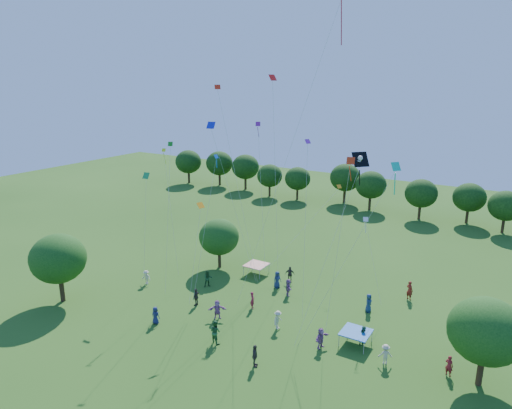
# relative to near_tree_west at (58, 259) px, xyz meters

# --- Properties ---
(near_tree_west) EXTENTS (5.08, 5.08, 6.58)m
(near_tree_west) POSITION_rel_near_tree_west_xyz_m (0.00, 0.00, 0.00)
(near_tree_west) COLOR #422B19
(near_tree_west) RESTS_ON ground
(near_tree_north) EXTENTS (4.41, 4.41, 5.56)m
(near_tree_north) POSITION_rel_near_tree_west_xyz_m (7.92, 14.28, -0.72)
(near_tree_north) COLOR #422B19
(near_tree_north) RESTS_ON ground
(near_tree_east) EXTENTS (4.95, 4.95, 6.36)m
(near_tree_east) POSITION_rel_near_tree_west_xyz_m (35.01, 7.02, -0.17)
(near_tree_east) COLOR #422B19
(near_tree_east) RESTS_ON ground
(treeline) EXTENTS (88.01, 8.77, 6.77)m
(treeline) POSITION_rel_near_tree_west_xyz_m (16.77, 46.17, -0.20)
(treeline) COLOR #422B19
(treeline) RESTS_ON ground
(tent_red_stripe) EXTENTS (2.20, 2.20, 1.10)m
(tent_red_stripe) POSITION_rel_near_tree_west_xyz_m (12.37, 14.85, -3.25)
(tent_red_stripe) COLOR red
(tent_red_stripe) RESTS_ON ground
(tent_blue) EXTENTS (2.20, 2.20, 1.10)m
(tent_blue) POSITION_rel_near_tree_west_xyz_m (26.10, 7.39, -3.25)
(tent_blue) COLOR #1A58AB
(tent_blue) RESTS_ON ground
(crowd_person_0) EXTENTS (0.80, 0.49, 1.55)m
(crowd_person_0) POSITION_rel_near_tree_west_xyz_m (10.41, 1.50, -3.51)
(crowd_person_0) COLOR #1B2250
(crowd_person_0) RESTS_ON ground
(crowd_person_1) EXTENTS (0.67, 0.53, 1.56)m
(crowd_person_1) POSITION_rel_near_tree_west_xyz_m (33.06, 7.01, -3.51)
(crowd_person_1) COLOR maroon
(crowd_person_1) RESTS_ON ground
(crowd_person_2) EXTENTS (1.04, 0.69, 1.94)m
(crowd_person_2) POSITION_rel_near_tree_west_xyz_m (16.53, 1.80, -3.32)
(crowd_person_2) COLOR #29602E
(crowd_person_2) RESTS_ON ground
(crowd_person_3) EXTENTS (0.51, 1.08, 1.63)m
(crowd_person_3) POSITION_rel_near_tree_west_xyz_m (19.74, 6.23, -3.47)
(crowd_person_3) COLOR beige
(crowd_person_3) RESTS_ON ground
(crowd_person_4) EXTENTS (1.10, 0.81, 1.71)m
(crowd_person_4) POSITION_rel_near_tree_west_xyz_m (16.37, 14.91, -3.43)
(crowd_person_4) COLOR #3E3631
(crowd_person_4) RESTS_ON ground
(crowd_person_5) EXTENTS (0.92, 1.66, 1.69)m
(crowd_person_5) POSITION_rel_near_tree_west_xyz_m (23.95, 5.50, -3.44)
(crowd_person_5) COLOR #975895
(crowd_person_5) RESTS_ON ground
(crowd_person_6) EXTENTS (0.81, 0.98, 1.74)m
(crowd_person_6) POSITION_rel_near_tree_west_xyz_m (15.92, 13.05, -3.41)
(crowd_person_6) COLOR navy
(crowd_person_6) RESTS_ON ground
(crowd_person_7) EXTENTS (0.82, 0.71, 1.87)m
(crowd_person_7) POSITION_rel_near_tree_west_xyz_m (27.85, 17.38, -3.35)
(crowd_person_7) COLOR maroon
(crowd_person_7) RESTS_ON ground
(crowd_person_8) EXTENTS (0.67, 0.88, 1.58)m
(crowd_person_8) POSITION_rel_near_tree_west_xyz_m (26.66, 7.71, -3.50)
(crowd_person_8) COLOR #285D39
(crowd_person_8) RESTS_ON ground
(crowd_person_9) EXTENTS (1.13, 0.90, 1.58)m
(crowd_person_9) POSITION_rel_near_tree_west_xyz_m (28.84, 6.01, -3.49)
(crowd_person_9) COLOR beige
(crowd_person_9) RESTS_ON ground
(crowd_person_10) EXTENTS (0.50, 1.00, 1.66)m
(crowd_person_10) POSITION_rel_near_tree_west_xyz_m (11.30, 5.92, -3.46)
(crowd_person_10) COLOR #39332E
(crowd_person_10) RESTS_ON ground
(crowd_person_11) EXTENTS (1.61, 1.43, 1.71)m
(crowd_person_11) POSITION_rel_near_tree_west_xyz_m (14.39, 4.99, -3.43)
(crowd_person_11) COLOR #995994
(crowd_person_11) RESTS_ON ground
(crowd_person_12) EXTENTS (0.49, 0.86, 1.71)m
(crowd_person_12) POSITION_rel_near_tree_west_xyz_m (25.30, 13.03, -3.43)
(crowd_person_12) COLOR navy
(crowd_person_12) RESTS_ON ground
(crowd_person_13) EXTENTS (0.69, 0.72, 1.63)m
(crowd_person_13) POSITION_rel_near_tree_west_xyz_m (16.06, 8.12, -3.47)
(crowd_person_13) COLOR maroon
(crowd_person_13) RESTS_ON ground
(crowd_person_14) EXTENTS (0.95, 0.97, 1.78)m
(crowd_person_14) POSITION_rel_near_tree_west_xyz_m (9.83, 9.64, -3.40)
(crowd_person_14) COLOR #235125
(crowd_person_14) RESTS_ON ground
(crowd_person_15) EXTENTS (1.03, 0.55, 1.50)m
(crowd_person_15) POSITION_rel_near_tree_west_xyz_m (4.12, 6.80, -3.53)
(crowd_person_15) COLOR beige
(crowd_person_15) RESTS_ON ground
(crowd_person_16) EXTENTS (0.84, 1.11, 1.73)m
(crowd_person_16) POSITION_rel_near_tree_west_xyz_m (20.83, 0.77, -3.42)
(crowd_person_16) COLOR #453B37
(crowd_person_16) RESTS_ON ground
(crowd_person_17) EXTENTS (1.33, 1.59, 1.66)m
(crowd_person_17) POSITION_rel_near_tree_west_xyz_m (17.62, 12.16, -3.46)
(crowd_person_17) COLOR #88518C
(crowd_person_17) RESTS_ON ground
(pirate_kite) EXTENTS (3.50, 4.44, 14.06)m
(pirate_kite) POSITION_rel_near_tree_west_xyz_m (25.82, 6.43, 10.28)
(pirate_kite) COLOR black
(red_high_kite) EXTENTS (8.14, 2.14, 25.00)m
(red_high_kite) POSITION_rel_near_tree_west_xyz_m (22.07, 7.55, 16.81)
(red_high_kite) COLOR red
(small_kite_0) EXTENTS (1.06, 0.74, 19.34)m
(small_kite_0) POSITION_rel_near_tree_west_xyz_m (16.04, 11.82, 11.98)
(small_kite_0) COLOR red
(small_kite_1) EXTENTS (0.55, 2.38, 8.72)m
(small_kite_1) POSITION_rel_near_tree_west_xyz_m (12.27, 5.50, 4.27)
(small_kite_1) COLOR orange
(small_kite_2) EXTENTS (5.10, 7.12, 8.23)m
(small_kite_2) POSITION_rel_near_tree_west_xyz_m (18.00, 19.01, 3.18)
(small_kite_2) COLOR orange
(small_kite_3) EXTENTS (1.36, 2.41, 10.17)m
(small_kite_3) POSITION_rel_near_tree_west_xyz_m (4.26, 7.39, 5.57)
(small_kite_3) COLOR #188540
(small_kite_4) EXTENTS (3.45, 2.87, 15.37)m
(small_kite_4) POSITION_rel_near_tree_west_xyz_m (12.24, 8.69, 9.58)
(small_kite_4) COLOR #121AB7
(small_kite_5) EXTENTS (2.41, 2.27, 14.84)m
(small_kite_5) POSITION_rel_near_tree_west_xyz_m (12.61, 15.10, 8.19)
(small_kite_5) COLOR #88178D
(small_kite_6) EXTENTS (2.23, 0.52, 7.59)m
(small_kite_6) POSITION_rel_near_tree_west_xyz_m (24.97, 12.60, 3.06)
(small_kite_6) COLOR silver
(small_kite_7) EXTENTS (6.88, 2.37, 14.61)m
(small_kite_7) POSITION_rel_near_tree_west_xyz_m (28.41, 1.19, 8.16)
(small_kite_7) COLOR #0DCD99
(small_kite_8) EXTENTS (1.94, 1.20, 14.02)m
(small_kite_8) POSITION_rel_near_tree_west_xyz_m (25.61, 4.67, 7.97)
(small_kite_8) COLOR red
(small_kite_9) EXTENTS (3.58, 1.69, 18.50)m
(small_kite_9) POSITION_rel_near_tree_west_xyz_m (12.59, 9.76, 10.37)
(small_kite_9) COLOR red
(small_kite_10) EXTENTS (1.50, 0.41, 12.61)m
(small_kite_10) POSITION_rel_near_tree_west_xyz_m (6.40, 8.23, 6.12)
(small_kite_10) COLOR #DEFF16
(small_kite_11) EXTENTS (0.49, 2.17, 13.66)m
(small_kite_11) POSITION_rel_near_tree_west_xyz_m (8.86, 5.67, 6.64)
(small_kite_11) COLOR #167917
(small_kite_12) EXTENTS (0.48, 3.72, 12.62)m
(small_kite_12) POSITION_rel_near_tree_west_xyz_m (12.46, 6.93, 6.07)
(small_kite_12) COLOR blue
(small_kite_13) EXTENTS (0.48, 0.83, 14.61)m
(small_kite_13) POSITION_rel_near_tree_west_xyz_m (21.60, 7.06, 7.17)
(small_kite_13) COLOR purple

